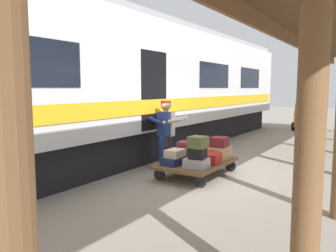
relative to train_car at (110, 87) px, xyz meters
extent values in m
plane|color=gray|center=(-3.51, 0.00, -2.06)|extent=(60.00, 60.00, 0.00)
cylinder|color=brown|center=(-5.96, 4.09, -0.36)|extent=(0.24, 0.24, 3.40)
cube|color=brown|center=(-4.41, 0.00, 1.19)|extent=(0.08, 19.88, 0.30)
cube|color=silver|center=(0.00, 0.00, 0.29)|extent=(3.00, 20.71, 2.90)
cube|color=black|center=(0.00, 0.00, -1.61)|extent=(2.55, 19.67, 0.90)
cube|color=#99999E|center=(0.00, 0.00, 1.84)|extent=(2.76, 20.30, 0.20)
cube|color=gold|center=(-1.51, 0.00, -0.51)|extent=(0.03, 20.30, 0.36)
cube|color=black|center=(-1.51, -7.25, 0.39)|extent=(0.02, 2.28, 0.84)
cube|color=black|center=(-1.51, -3.62, 0.39)|extent=(0.02, 2.28, 0.84)
cube|color=black|center=(-1.51, 3.62, 0.39)|extent=(0.02, 2.28, 0.84)
cube|color=black|center=(-1.45, 0.00, -0.11)|extent=(0.12, 1.10, 2.00)
cube|color=brown|center=(-2.91, 0.31, -1.76)|extent=(1.25, 1.98, 0.07)
cylinder|color=black|center=(-3.41, 1.10, -1.93)|extent=(0.27, 0.05, 0.27)
cylinder|color=black|center=(-2.41, 1.10, -1.93)|extent=(0.27, 0.05, 0.27)
cylinder|color=black|center=(-3.41, -0.48, -1.93)|extent=(0.27, 0.05, 0.27)
cylinder|color=black|center=(-2.41, -0.48, -1.93)|extent=(0.27, 0.05, 0.27)
cube|color=#9EA0A5|center=(-3.19, 0.85, -1.62)|extent=(0.49, 0.48, 0.20)
cube|color=navy|center=(-2.63, 0.85, -1.64)|extent=(0.38, 0.59, 0.17)
cube|color=tan|center=(-3.19, -0.24, -1.58)|extent=(0.47, 0.66, 0.29)
cube|color=brown|center=(-2.63, 0.31, -1.60)|extent=(0.41, 0.59, 0.26)
cube|color=#CC6B23|center=(-2.63, -0.24, -1.63)|extent=(0.44, 0.62, 0.19)
cube|color=#AD231E|center=(-3.19, 0.31, -1.61)|extent=(0.56, 0.53, 0.22)
cube|color=black|center=(-3.21, 0.85, -1.41)|extent=(0.37, 0.42, 0.23)
cube|color=maroon|center=(-3.22, -0.23, -1.32)|extent=(0.40, 0.42, 0.23)
cube|color=gold|center=(-2.60, -0.21, -1.45)|extent=(0.41, 0.45, 0.17)
cube|color=beige|center=(-2.65, 0.85, -1.47)|extent=(0.32, 0.44, 0.17)
cube|color=maroon|center=(-2.67, 0.34, -1.37)|extent=(0.48, 0.50, 0.19)
cube|color=brown|center=(-3.23, 0.87, -1.17)|extent=(0.35, 0.38, 0.24)
cylinder|color=navy|center=(-1.89, -0.02, -1.65)|extent=(0.16, 0.16, 0.82)
cylinder|color=navy|center=(-1.86, 0.18, -1.65)|extent=(0.16, 0.16, 0.82)
cube|color=navy|center=(-1.87, 0.08, -0.94)|extent=(0.39, 0.28, 0.60)
cylinder|color=tan|center=(-1.87, 0.08, -0.61)|extent=(0.09, 0.09, 0.06)
sphere|color=tan|center=(-1.87, 0.08, -0.47)|extent=(0.22, 0.22, 0.22)
cylinder|color=#A51919|center=(-1.87, 0.08, -0.39)|extent=(0.21, 0.21, 0.06)
cylinder|color=navy|center=(-1.68, -0.12, -0.84)|extent=(0.54, 0.19, 0.21)
cylinder|color=navy|center=(-1.63, 0.20, -0.84)|extent=(0.54, 0.19, 0.21)
cylinder|color=#332D28|center=(-1.91, 0.12, -1.65)|extent=(0.16, 0.16, 0.82)
cylinder|color=#332D28|center=(-1.87, -0.08, -1.65)|extent=(0.16, 0.16, 0.82)
cube|color=silver|center=(-1.89, 0.02, -0.94)|extent=(0.40, 0.29, 0.60)
cylinder|color=tan|center=(-1.89, 0.02, -0.61)|extent=(0.09, 0.09, 0.06)
sphere|color=tan|center=(-1.89, 0.02, -0.47)|extent=(0.22, 0.22, 0.22)
cylinder|color=#332D28|center=(-1.89, 0.02, -0.39)|extent=(0.21, 0.21, 0.06)
cylinder|color=silver|center=(-2.14, 0.13, -0.84)|extent=(0.54, 0.21, 0.21)
cylinder|color=silver|center=(-2.08, -0.19, -0.84)|extent=(0.54, 0.21, 0.21)
cube|color=orange|center=(-3.33, -10.15, -1.51)|extent=(1.45, 1.90, 0.70)
cube|color=orange|center=(-3.33, -9.80, -1.01)|extent=(1.03, 0.88, 0.50)
cylinder|color=black|center=(-3.78, -9.55, -1.86)|extent=(0.12, 0.40, 0.40)
cylinder|color=black|center=(-2.88, -9.55, -1.86)|extent=(0.12, 0.40, 0.40)
cylinder|color=black|center=(-3.78, -10.75, -1.86)|extent=(0.12, 0.40, 0.40)
cylinder|color=black|center=(-2.88, -10.75, -1.86)|extent=(0.12, 0.40, 0.40)
camera|label=1|loc=(-6.45, 7.01, -0.05)|focal=35.71mm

